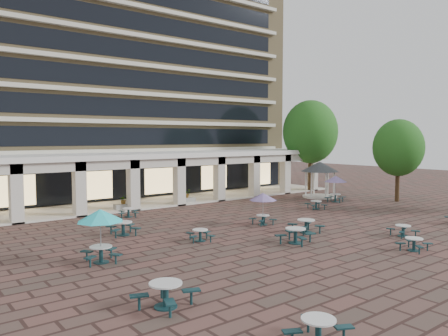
{
  "coord_description": "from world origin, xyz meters",
  "views": [
    {
      "loc": [
        -17.3,
        -18.6,
        5.69
      ],
      "look_at": [
        -0.46,
        3.0,
        3.77
      ],
      "focal_mm": 35.0,
      "sensor_mm": 36.0,
      "label": 1
    }
  ],
  "objects_px": {
    "picnic_table_1": "(318,329)",
    "gazebo": "(320,171)",
    "planter_right": "(187,198)",
    "picnic_table_0": "(166,292)",
    "planter_left": "(124,205)",
    "picnic_table_2": "(403,230)"
  },
  "relations": [
    {
      "from": "picnic_table_0",
      "to": "gazebo",
      "type": "bearing_deg",
      "value": 5.98
    },
    {
      "from": "picnic_table_0",
      "to": "picnic_table_1",
      "type": "xyz_separation_m",
      "value": [
        1.98,
        -4.87,
        -0.07
      ]
    },
    {
      "from": "picnic_table_0",
      "to": "gazebo",
      "type": "xyz_separation_m",
      "value": [
        25.34,
        14.48,
        2.04
      ]
    },
    {
      "from": "planter_left",
      "to": "planter_right",
      "type": "bearing_deg",
      "value": 0.0
    },
    {
      "from": "picnic_table_1",
      "to": "gazebo",
      "type": "relative_size",
      "value": 0.53
    },
    {
      "from": "planter_right",
      "to": "picnic_table_0",
      "type": "bearing_deg",
      "value": -124.82
    },
    {
      "from": "gazebo",
      "to": "planter_left",
      "type": "relative_size",
      "value": 2.42
    },
    {
      "from": "picnic_table_1",
      "to": "planter_left",
      "type": "xyz_separation_m",
      "value": [
        5.39,
        23.9,
        0.02
      ]
    },
    {
      "from": "picnic_table_0",
      "to": "picnic_table_2",
      "type": "bearing_deg",
      "value": -21.09
    },
    {
      "from": "picnic_table_0",
      "to": "planter_right",
      "type": "bearing_deg",
      "value": 31.42
    },
    {
      "from": "gazebo",
      "to": "planter_right",
      "type": "bearing_deg",
      "value": 159.38
    },
    {
      "from": "picnic_table_1",
      "to": "gazebo",
      "type": "xyz_separation_m",
      "value": [
        23.36,
        19.35,
        2.11
      ]
    },
    {
      "from": "picnic_table_1",
      "to": "picnic_table_2",
      "type": "xyz_separation_m",
      "value": [
        14.18,
        5.62,
        -0.05
      ]
    },
    {
      "from": "picnic_table_2",
      "to": "gazebo",
      "type": "bearing_deg",
      "value": 77.57
    },
    {
      "from": "picnic_table_1",
      "to": "picnic_table_0",
      "type": "bearing_deg",
      "value": 94.95
    },
    {
      "from": "planter_right",
      "to": "planter_left",
      "type": "bearing_deg",
      "value": -180.0
    },
    {
      "from": "picnic_table_0",
      "to": "picnic_table_1",
      "type": "height_order",
      "value": "picnic_table_0"
    },
    {
      "from": "picnic_table_0",
      "to": "picnic_table_2",
      "type": "relative_size",
      "value": 1.32
    },
    {
      "from": "picnic_table_1",
      "to": "planter_right",
      "type": "distance_m",
      "value": 26.42
    },
    {
      "from": "picnic_table_0",
      "to": "planter_left",
      "type": "bearing_deg",
      "value": 45.08
    },
    {
      "from": "planter_right",
      "to": "gazebo",
      "type": "bearing_deg",
      "value": -20.62
    },
    {
      "from": "picnic_table_0",
      "to": "planter_left",
      "type": "height_order",
      "value": "planter_left"
    }
  ]
}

